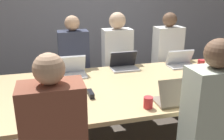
# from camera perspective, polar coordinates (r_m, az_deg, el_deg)

# --- Properties ---
(curtain_wall) EXTENTS (12.00, 0.06, 2.80)m
(curtain_wall) POSITION_cam_1_polar(r_m,az_deg,el_deg) (4.68, -5.79, 14.18)
(curtain_wall) COLOR #9999A3
(curtain_wall) RESTS_ON ground_plane
(conference_table) EXTENTS (3.56, 1.37, 0.75)m
(conference_table) POSITION_cam_1_polar(r_m,az_deg,el_deg) (2.69, 2.65, -4.56)
(conference_table) COLOR #D6B77F
(conference_table) RESTS_ON ground_plane
(laptop_near_midright) EXTENTS (0.32, 0.25, 0.24)m
(laptop_near_midright) POSITION_cam_1_polar(r_m,az_deg,el_deg) (2.30, 14.02, -5.94)
(laptop_near_midright) COLOR gray
(laptop_near_midright) RESTS_ON conference_table
(person_near_midright) EXTENTS (0.40, 0.24, 1.41)m
(person_near_midright) POSITION_cam_1_polar(r_m,az_deg,el_deg) (2.13, 21.18, -12.72)
(person_near_midright) COLOR #2D2D38
(person_near_midright) RESTS_ON ground_plane
(cup_near_midright) EXTENTS (0.08, 0.08, 0.10)m
(cup_near_midright) POSITION_cam_1_polar(r_m,az_deg,el_deg) (2.19, 8.26, -7.35)
(cup_near_midright) COLOR red
(cup_near_midright) RESTS_ON conference_table
(bottle_near_midright) EXTENTS (0.06, 0.06, 0.22)m
(bottle_near_midright) POSITION_cam_1_polar(r_m,az_deg,el_deg) (2.54, 17.76, -3.27)
(bottle_near_midright) COLOR black
(bottle_near_midright) RESTS_ON conference_table
(laptop_far_center) EXTENTS (0.34, 0.23, 0.23)m
(laptop_far_center) POSITION_cam_1_polar(r_m,az_deg,el_deg) (3.17, 2.73, 1.39)
(laptop_far_center) COLOR #B7B7BC
(laptop_far_center) RESTS_ON conference_table
(person_far_center) EXTENTS (0.40, 0.24, 1.42)m
(person_far_center) POSITION_cam_1_polar(r_m,az_deg,el_deg) (3.56, 1.17, 1.38)
(person_far_center) COLOR #2D2D38
(person_far_center) RESTS_ON ground_plane
(laptop_near_left) EXTENTS (0.35, 0.24, 0.24)m
(laptop_near_left) POSITION_cam_1_polar(r_m,az_deg,el_deg) (2.11, -15.54, -8.33)
(laptop_near_left) COLOR silver
(laptop_near_left) RESTS_ON conference_table
(laptop_far_midleft) EXTENTS (0.31, 0.25, 0.24)m
(laptop_far_midleft) POSITION_cam_1_polar(r_m,az_deg,el_deg) (2.97, -8.94, 0.02)
(laptop_far_midleft) COLOR silver
(laptop_far_midleft) RESTS_ON conference_table
(person_far_midleft) EXTENTS (0.40, 0.24, 1.40)m
(person_far_midleft) POSITION_cam_1_polar(r_m,az_deg,el_deg) (3.48, -8.59, 0.34)
(person_far_midleft) COLOR #2D2D38
(person_far_midleft) RESTS_ON ground_plane
(cup_far_midleft) EXTENTS (0.08, 0.08, 0.09)m
(cup_far_midleft) POSITION_cam_1_polar(r_m,az_deg,el_deg) (2.91, -13.88, -1.22)
(cup_far_midleft) COLOR brown
(cup_far_midleft) RESTS_ON conference_table
(laptop_far_right) EXTENTS (0.37, 0.22, 0.22)m
(laptop_far_right) POSITION_cam_1_polar(r_m,az_deg,el_deg) (3.41, 15.45, 1.88)
(laptop_far_right) COLOR silver
(laptop_far_right) RESTS_ON conference_table
(person_far_right) EXTENTS (0.40, 0.24, 1.40)m
(person_far_right) POSITION_cam_1_polar(r_m,az_deg,el_deg) (3.84, 12.40, 1.95)
(person_far_right) COLOR #2D2D38
(person_far_right) RESTS_ON ground_plane
(cup_far_right) EXTENTS (0.09, 0.09, 0.08)m
(cup_far_right) POSITION_cam_1_polar(r_m,az_deg,el_deg) (3.51, 19.71, 1.56)
(cup_far_right) COLOR red
(cup_far_right) RESTS_ON conference_table
(stapler) EXTENTS (0.05, 0.15, 0.05)m
(stapler) POSITION_cam_1_polar(r_m,az_deg,el_deg) (2.41, -4.89, -5.45)
(stapler) COLOR black
(stapler) RESTS_ON conference_table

